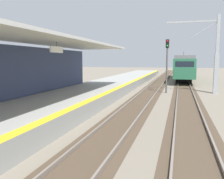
{
  "coord_description": "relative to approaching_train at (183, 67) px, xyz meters",
  "views": [
    {
      "loc": [
        4.71,
        -0.1,
        3.19
      ],
      "look_at": [
        2.27,
        8.54,
        2.1
      ],
      "focal_mm": 38.38,
      "sensor_mm": 36.0,
      "label": 1
    }
  ],
  "objects": [
    {
      "name": "station_building_with_canopy",
      "position": [
        -9.6,
        -30.32,
        0.48
      ],
      "size": [
        4.85,
        24.0,
        4.43
      ],
      "color": "#4C4C4C",
      "rests_on": "ground"
    },
    {
      "name": "station_platform",
      "position": [
        -7.8,
        -24.85,
        -1.73
      ],
      "size": [
        5.0,
        80.0,
        0.91
      ],
      "color": "#999993",
      "rests_on": "ground"
    },
    {
      "name": "approaching_train",
      "position": [
        0.0,
        0.0,
        0.0
      ],
      "size": [
        2.93,
        19.6,
        4.76
      ],
      "color": "#286647",
      "rests_on": "ground"
    },
    {
      "name": "rail_signal_post",
      "position": [
        -1.8,
        -17.0,
        1.02
      ],
      "size": [
        0.32,
        0.34,
        5.2
      ],
      "color": "#4C4C4C",
      "rests_on": "ground"
    },
    {
      "name": "track_pair_nearest_platform",
      "position": [
        -3.4,
        -20.85,
        -2.13
      ],
      "size": [
        2.34,
        120.0,
        0.16
      ],
      "color": "#4C3D2D",
      "rests_on": "ground"
    },
    {
      "name": "catenary_pylon_far_side",
      "position": [
        2.49,
        -16.1,
        1.43
      ],
      "size": [
        5.0,
        0.4,
        7.5
      ],
      "color": "#9EA3A8",
      "rests_on": "ground"
    },
    {
      "name": "track_pair_middle",
      "position": [
        -0.0,
        -20.85,
        -2.13
      ],
      "size": [
        2.34,
        120.0,
        0.16
      ],
      "color": "#4C3D2D",
      "rests_on": "ground"
    }
  ]
}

